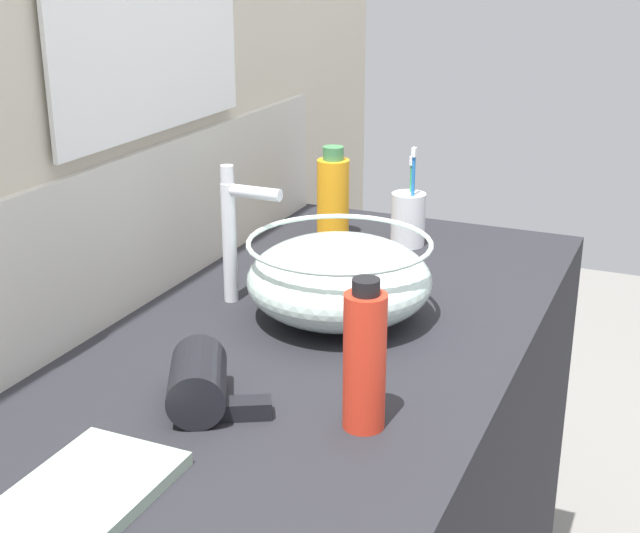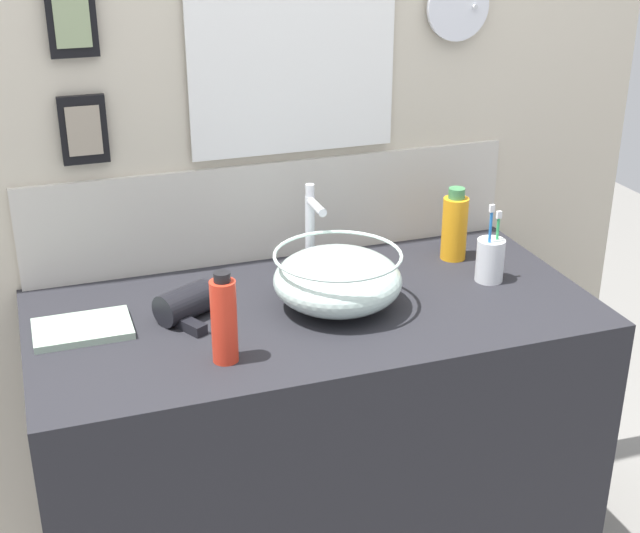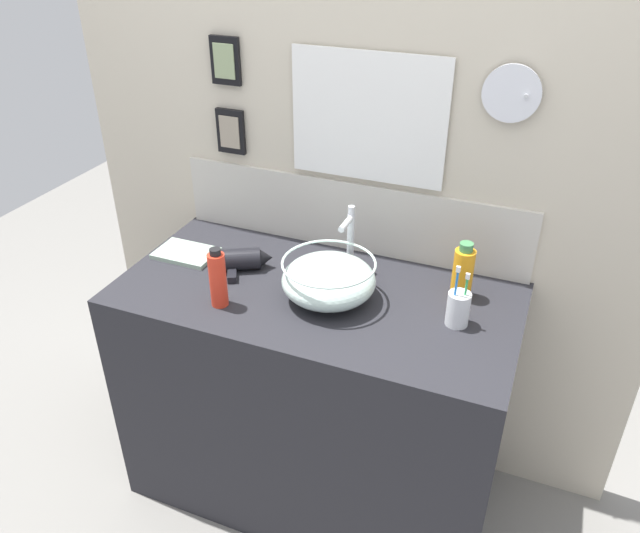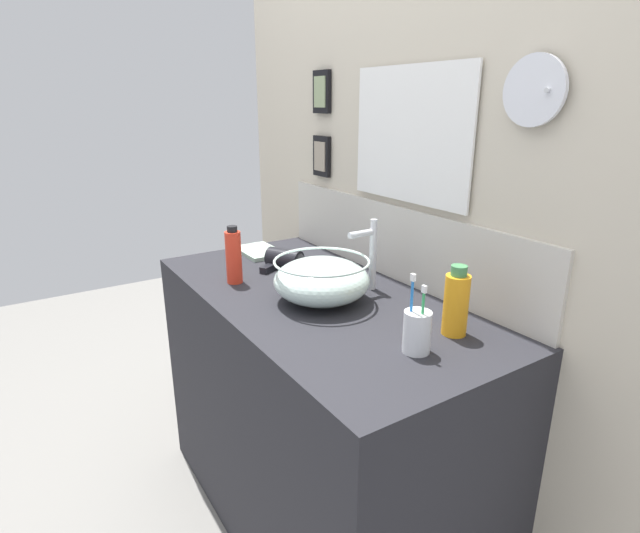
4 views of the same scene
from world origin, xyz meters
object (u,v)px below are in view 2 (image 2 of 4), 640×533
glass_bowl_sink (338,279)px  hair_drier (191,302)px  toothbrush_cup (491,260)px  hand_towel (82,329)px  spray_bottle (455,226)px  faucet (311,225)px  lotion_bottle (224,320)px

glass_bowl_sink → hair_drier: 0.34m
toothbrush_cup → hand_towel: 0.98m
toothbrush_cup → spray_bottle: size_ratio=1.06×
glass_bowl_sink → faucet: 0.20m
toothbrush_cup → hand_towel: (-0.97, 0.05, -0.05)m
spray_bottle → lotion_bottle: bearing=-154.2°
spray_bottle → hand_towel: bearing=-173.6°
glass_bowl_sink → hand_towel: glass_bowl_sink is taller
spray_bottle → toothbrush_cup: bearing=-82.8°
toothbrush_cup → lotion_bottle: size_ratio=1.02×
hair_drier → spray_bottle: bearing=8.8°
hand_towel → glass_bowl_sink: bearing=-6.5°
glass_bowl_sink → spray_bottle: size_ratio=1.55×
glass_bowl_sink → faucet: (0.00, 0.19, 0.06)m
hair_drier → hand_towel: size_ratio=0.88×
faucet → toothbrush_cup: faucet is taller
faucet → toothbrush_cup: size_ratio=1.16×
toothbrush_cup → lotion_bottle: toothbrush_cup is taller
faucet → hand_towel: faucet is taller
glass_bowl_sink → lotion_bottle: size_ratio=1.49×
hair_drier → toothbrush_cup: size_ratio=0.91×
glass_bowl_sink → toothbrush_cup: toothbrush_cup is taller
lotion_bottle → spray_bottle: bearing=25.8°
hand_towel → faucet: bearing=12.1°
hair_drier → hand_towel: hair_drier is taller
spray_bottle → lotion_bottle: (-0.69, -0.33, 0.01)m
lotion_bottle → hand_towel: bearing=140.1°
faucet → toothbrush_cup: (0.40, -0.17, -0.08)m
lotion_bottle → hand_towel: lotion_bottle is taller
faucet → hand_towel: 0.60m
glass_bowl_sink → hand_towel: size_ratio=1.41×
spray_bottle → hand_towel: 0.96m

